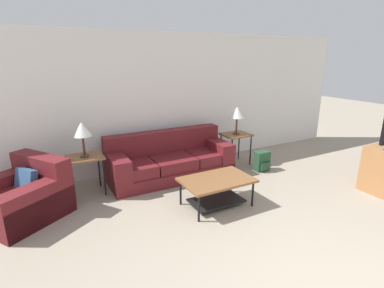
{
  "coord_description": "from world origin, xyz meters",
  "views": [
    {
      "loc": [
        -2.24,
        -0.95,
        2.17
      ],
      "look_at": [
        -0.05,
        3.09,
        0.8
      ],
      "focal_mm": 28.0,
      "sensor_mm": 36.0,
      "label": 1
    }
  ],
  "objects_px": {
    "coffee_table": "(217,186)",
    "table_lamp_left": "(82,130)",
    "table_lamp_right": "(237,113)",
    "armchair": "(23,197)",
    "side_table_left": "(85,161)",
    "couch": "(170,161)",
    "backpack": "(262,161)",
    "side_table_right": "(236,137)"
  },
  "relations": [
    {
      "from": "armchair",
      "to": "side_table_right",
      "type": "distance_m",
      "value": 3.87
    },
    {
      "from": "couch",
      "to": "side_table_left",
      "type": "relative_size",
      "value": 3.51
    },
    {
      "from": "couch",
      "to": "armchair",
      "type": "height_order",
      "value": "couch"
    },
    {
      "from": "armchair",
      "to": "side_table_left",
      "type": "distance_m",
      "value": 1.0
    },
    {
      "from": "table_lamp_left",
      "to": "backpack",
      "type": "relative_size",
      "value": 1.44
    },
    {
      "from": "side_table_left",
      "to": "backpack",
      "type": "relative_size",
      "value": 1.67
    },
    {
      "from": "table_lamp_left",
      "to": "armchair",
      "type": "bearing_deg",
      "value": -160.94
    },
    {
      "from": "coffee_table",
      "to": "backpack",
      "type": "distance_m",
      "value": 1.74
    },
    {
      "from": "armchair",
      "to": "table_lamp_right",
      "type": "xyz_separation_m",
      "value": [
        3.84,
        0.31,
        0.78
      ]
    },
    {
      "from": "side_table_left",
      "to": "side_table_right",
      "type": "xyz_separation_m",
      "value": [
        2.94,
        0.0,
        0.0
      ]
    },
    {
      "from": "side_table_right",
      "to": "table_lamp_right",
      "type": "bearing_deg",
      "value": 45.0
    },
    {
      "from": "coffee_table",
      "to": "table_lamp_left",
      "type": "xyz_separation_m",
      "value": [
        -1.62,
        1.33,
        0.75
      ]
    },
    {
      "from": "coffee_table",
      "to": "table_lamp_right",
      "type": "relative_size",
      "value": 1.88
    },
    {
      "from": "coffee_table",
      "to": "table_lamp_left",
      "type": "relative_size",
      "value": 1.88
    },
    {
      "from": "couch",
      "to": "backpack",
      "type": "bearing_deg",
      "value": -18.88
    },
    {
      "from": "armchair",
      "to": "side_table_right",
      "type": "bearing_deg",
      "value": 4.66
    },
    {
      "from": "table_lamp_left",
      "to": "backpack",
      "type": "xyz_separation_m",
      "value": [
        3.17,
        -0.56,
        -0.88
      ]
    },
    {
      "from": "side_table_left",
      "to": "side_table_right",
      "type": "relative_size",
      "value": 1.0
    },
    {
      "from": "coffee_table",
      "to": "backpack",
      "type": "bearing_deg",
      "value": 26.36
    },
    {
      "from": "table_lamp_left",
      "to": "side_table_left",
      "type": "bearing_deg",
      "value": -63.43
    },
    {
      "from": "coffee_table",
      "to": "backpack",
      "type": "height_order",
      "value": "coffee_table"
    },
    {
      "from": "couch",
      "to": "coffee_table",
      "type": "distance_m",
      "value": 1.36
    },
    {
      "from": "side_table_left",
      "to": "table_lamp_left",
      "type": "height_order",
      "value": "table_lamp_left"
    },
    {
      "from": "coffee_table",
      "to": "side_table_right",
      "type": "xyz_separation_m",
      "value": [
        1.32,
        1.33,
        0.25
      ]
    },
    {
      "from": "side_table_right",
      "to": "table_lamp_left",
      "type": "relative_size",
      "value": 1.16
    },
    {
      "from": "couch",
      "to": "side_table_left",
      "type": "bearing_deg",
      "value": -179.0
    },
    {
      "from": "coffee_table",
      "to": "side_table_right",
      "type": "distance_m",
      "value": 1.89
    },
    {
      "from": "side_table_left",
      "to": "backpack",
      "type": "height_order",
      "value": "side_table_left"
    },
    {
      "from": "side_table_left",
      "to": "table_lamp_left",
      "type": "xyz_separation_m",
      "value": [
        -0.0,
        0.0,
        0.5
      ]
    },
    {
      "from": "coffee_table",
      "to": "backpack",
      "type": "xyz_separation_m",
      "value": [
        1.56,
        0.77,
        -0.13
      ]
    },
    {
      "from": "side_table_left",
      "to": "table_lamp_right",
      "type": "relative_size",
      "value": 1.16
    },
    {
      "from": "armchair",
      "to": "coffee_table",
      "type": "xyz_separation_m",
      "value": [
        2.52,
        -1.01,
        0.03
      ]
    },
    {
      "from": "couch",
      "to": "table_lamp_left",
      "type": "xyz_separation_m",
      "value": [
        -1.47,
        -0.03,
        0.77
      ]
    },
    {
      "from": "armchair",
      "to": "coffee_table",
      "type": "relative_size",
      "value": 1.34
    },
    {
      "from": "couch",
      "to": "table_lamp_left",
      "type": "relative_size",
      "value": 4.08
    },
    {
      "from": "coffee_table",
      "to": "table_lamp_left",
      "type": "height_order",
      "value": "table_lamp_left"
    },
    {
      "from": "side_table_left",
      "to": "side_table_right",
      "type": "height_order",
      "value": "same"
    },
    {
      "from": "armchair",
      "to": "side_table_left",
      "type": "xyz_separation_m",
      "value": [
        0.91,
        0.31,
        0.28
      ]
    },
    {
      "from": "coffee_table",
      "to": "armchair",
      "type": "bearing_deg",
      "value": 158.09
    },
    {
      "from": "couch",
      "to": "side_table_right",
      "type": "bearing_deg",
      "value": -1.0
    },
    {
      "from": "armchair",
      "to": "side_table_right",
      "type": "xyz_separation_m",
      "value": [
        3.84,
        0.31,
        0.28
      ]
    },
    {
      "from": "armchair",
      "to": "side_table_right",
      "type": "relative_size",
      "value": 2.18
    }
  ]
}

